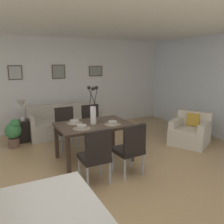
# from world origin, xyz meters

# --- Properties ---
(ground_plane) EXTENTS (9.00, 9.00, 0.00)m
(ground_plane) POSITION_xyz_m (0.00, 0.00, 0.00)
(ground_plane) COLOR tan
(back_wall_panel) EXTENTS (9.00, 0.10, 2.60)m
(back_wall_panel) POSITION_xyz_m (0.00, 3.25, 1.30)
(back_wall_panel) COLOR silver
(back_wall_panel) RESTS_ON ground
(ceiling_panel) EXTENTS (9.00, 7.20, 0.08)m
(ceiling_panel) POSITION_xyz_m (0.00, 0.40, 2.64)
(ceiling_panel) COLOR white
(dining_table) EXTENTS (1.40, 0.95, 0.74)m
(dining_table) POSITION_xyz_m (0.23, 0.65, 0.65)
(dining_table) COLOR #3D2D23
(dining_table) RESTS_ON ground
(dining_chair_near_left) EXTENTS (0.44, 0.44, 0.92)m
(dining_chair_near_left) POSITION_xyz_m (-0.10, -0.25, 0.51)
(dining_chair_near_left) COLOR black
(dining_chair_near_left) RESTS_ON ground
(dining_chair_near_right) EXTENTS (0.46, 0.46, 0.92)m
(dining_chair_near_right) POSITION_xyz_m (-0.06, 1.56, 0.51)
(dining_chair_near_right) COLOR black
(dining_chair_near_right) RESTS_ON ground
(dining_chair_far_left) EXTENTS (0.47, 0.47, 0.92)m
(dining_chair_far_left) POSITION_xyz_m (0.54, -0.24, 0.51)
(dining_chair_far_left) COLOR black
(dining_chair_far_left) RESTS_ON ground
(dining_chair_far_right) EXTENTS (0.45, 0.45, 0.92)m
(dining_chair_far_right) POSITION_xyz_m (0.58, 1.56, 0.51)
(dining_chair_far_right) COLOR black
(dining_chair_far_right) RESTS_ON ground
(centerpiece_vase) EXTENTS (0.21, 0.23, 0.73)m
(centerpiece_vase) POSITION_xyz_m (0.24, 0.65, 1.02)
(centerpiece_vase) COLOR white
(centerpiece_vase) RESTS_ON dining_table
(placemat_near_left) EXTENTS (0.32, 0.32, 0.01)m
(placemat_near_left) POSITION_xyz_m (-0.08, 0.44, 0.74)
(placemat_near_left) COLOR #7F705B
(placemat_near_left) RESTS_ON dining_table
(bowl_near_left) EXTENTS (0.17, 0.17, 0.07)m
(bowl_near_left) POSITION_xyz_m (-0.08, 0.44, 0.78)
(bowl_near_left) COLOR #B2ADA3
(bowl_near_left) RESTS_ON dining_table
(placemat_near_right) EXTENTS (0.32, 0.32, 0.01)m
(placemat_near_right) POSITION_xyz_m (-0.08, 0.87, 0.74)
(placemat_near_right) COLOR #7F705B
(placemat_near_right) RESTS_ON dining_table
(bowl_near_right) EXTENTS (0.17, 0.17, 0.07)m
(bowl_near_right) POSITION_xyz_m (-0.08, 0.87, 0.78)
(bowl_near_right) COLOR #B2ADA3
(bowl_near_right) RESTS_ON dining_table
(placemat_far_left) EXTENTS (0.32, 0.32, 0.01)m
(placemat_far_left) POSITION_xyz_m (0.55, 0.44, 0.74)
(placemat_far_left) COLOR #7F705B
(placemat_far_left) RESTS_ON dining_table
(bowl_far_left) EXTENTS (0.17, 0.17, 0.07)m
(bowl_far_left) POSITION_xyz_m (0.55, 0.44, 0.78)
(bowl_far_left) COLOR #B2ADA3
(bowl_far_left) RESTS_ON dining_table
(sofa) EXTENTS (1.93, 0.84, 0.80)m
(sofa) POSITION_xyz_m (0.22, 2.56, 0.28)
(sofa) COLOR #B2A899
(sofa) RESTS_ON ground
(side_table) EXTENTS (0.36, 0.36, 0.52)m
(side_table) POSITION_xyz_m (-0.88, 2.46, 0.26)
(side_table) COLOR black
(side_table) RESTS_ON ground
(table_lamp) EXTENTS (0.22, 0.22, 0.51)m
(table_lamp) POSITION_xyz_m (-0.88, 2.46, 0.89)
(table_lamp) COLOR beige
(table_lamp) RESTS_ON side_table
(armchair) EXTENTS (1.08, 1.08, 0.75)m
(armchair) POSITION_xyz_m (2.64, 0.45, 0.29)
(armchair) COLOR beige
(armchair) RESTS_ON ground
(framed_picture_left) EXTENTS (0.34, 0.03, 0.37)m
(framed_picture_left) POSITION_xyz_m (-0.91, 3.18, 1.65)
(framed_picture_left) COLOR #473828
(framed_picture_center) EXTENTS (0.37, 0.03, 0.39)m
(framed_picture_center) POSITION_xyz_m (0.23, 3.18, 1.65)
(framed_picture_center) COLOR #473828
(framed_picture_right) EXTENTS (0.44, 0.03, 0.31)m
(framed_picture_right) POSITION_xyz_m (1.37, 3.18, 1.65)
(framed_picture_right) COLOR #473828
(potted_plant) EXTENTS (0.36, 0.36, 0.67)m
(potted_plant) POSITION_xyz_m (-1.14, 2.09, 0.37)
(potted_plant) COLOR brown
(potted_plant) RESTS_ON ground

